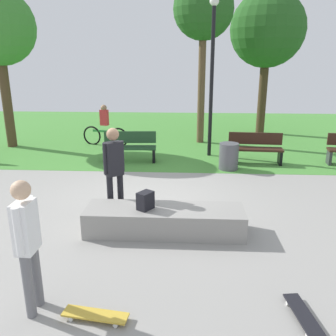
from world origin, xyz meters
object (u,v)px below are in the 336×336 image
at_px(park_bench_near_lamppost, 255,148).
at_px(tree_young_birch, 203,11).
at_px(trash_bin, 229,156).
at_px(cyclist_on_bicycle, 105,128).
at_px(skateboard_spare, 304,316).
at_px(tree_broad_elm, 267,30).
at_px(skater_performing_trick, 27,238).
at_px(lamp_post, 212,65).
at_px(skateboard_by_ledge, 95,315).
at_px(concrete_ledge, 165,220).
at_px(skater_watching, 114,166).
at_px(backpack_on_ledge, 145,201).
at_px(park_bench_center_lawn, 130,146).

height_order(park_bench_near_lamppost, tree_young_birch, tree_young_birch).
distance_m(trash_bin, cyclist_on_bicycle, 5.02).
bearing_deg(skateboard_spare, tree_broad_elm, 81.69).
bearing_deg(skater_performing_trick, lamp_post, 71.47).
bearing_deg(lamp_post, trash_bin, -73.08).
bearing_deg(tree_young_birch, skateboard_by_ledge, -99.02).
distance_m(skateboard_by_ledge, park_bench_near_lamppost, 7.67).
distance_m(park_bench_near_lamppost, tree_young_birch, 5.25).
relative_size(concrete_ledge, tree_broad_elm, 0.50).
distance_m(skater_watching, skateboard_spare, 4.09).
height_order(park_bench_near_lamppost, cyclist_on_bicycle, cyclist_on_bicycle).
bearing_deg(tree_young_birch, lamp_post, -83.17).
xyz_separation_m(skater_watching, skateboard_spare, (2.82, -2.80, -0.99)).
bearing_deg(skateboard_spare, lamp_post, 95.22).
bearing_deg(trash_bin, skateboard_by_ledge, -109.72).
distance_m(backpack_on_ledge, trash_bin, 4.47).
relative_size(park_bench_near_lamppost, park_bench_center_lawn, 1.00).
bearing_deg(lamp_post, skateboard_by_ledge, -102.90).
distance_m(tree_young_birch, cyclist_on_bicycle, 5.37).
xyz_separation_m(skater_performing_trick, park_bench_near_lamppost, (3.91, 6.87, -0.52)).
xyz_separation_m(skater_performing_trick, skater_watching, (0.46, 2.79, 0.06)).
height_order(skater_watching, tree_broad_elm, tree_broad_elm).
xyz_separation_m(skateboard_by_ledge, cyclist_on_bicycle, (-1.94, 9.04, 0.57)).
bearing_deg(tree_young_birch, concrete_ledge, -96.64).
relative_size(concrete_ledge, backpack_on_ledge, 8.86).
bearing_deg(tree_young_birch, park_bench_near_lamppost, -60.74).
xyz_separation_m(skateboard_spare, cyclist_on_bicycle, (-4.43, 8.92, 0.57)).
distance_m(skater_watching, trash_bin, 4.30).
relative_size(park_bench_center_lawn, tree_young_birch, 0.28).
relative_size(tree_young_birch, lamp_post, 1.20).
relative_size(park_bench_near_lamppost, trash_bin, 2.14).
bearing_deg(cyclist_on_bicycle, tree_broad_elm, 23.87).
bearing_deg(cyclist_on_bicycle, skater_performing_trick, -82.62).
distance_m(skateboard_by_ledge, cyclist_on_bicycle, 9.26).
height_order(backpack_on_ledge, skater_performing_trick, skater_performing_trick).
distance_m(lamp_post, cyclist_on_bicycle, 4.52).
distance_m(skater_watching, tree_broad_elm, 10.40).
bearing_deg(park_bench_center_lawn, tree_broad_elm, 44.45).
relative_size(skateboard_by_ledge, tree_young_birch, 0.14).
relative_size(concrete_ledge, park_bench_near_lamppost, 1.74).
distance_m(park_bench_center_lawn, cyclist_on_bicycle, 2.43).
xyz_separation_m(skateboard_spare, trash_bin, (-0.24, 6.17, 0.32)).
bearing_deg(skateboard_by_ledge, tree_broad_elm, 70.37).
bearing_deg(concrete_ledge, park_bench_near_lamppost, 62.53).
xyz_separation_m(backpack_on_ledge, tree_young_birch, (1.21, 7.53, 4.02)).
distance_m(skater_performing_trick, trash_bin, 6.90).
distance_m(backpack_on_ledge, skater_performing_trick, 2.45).
height_order(lamp_post, cyclist_on_bicycle, lamp_post).
height_order(skater_performing_trick, lamp_post, lamp_post).
relative_size(tree_broad_elm, trash_bin, 7.48).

